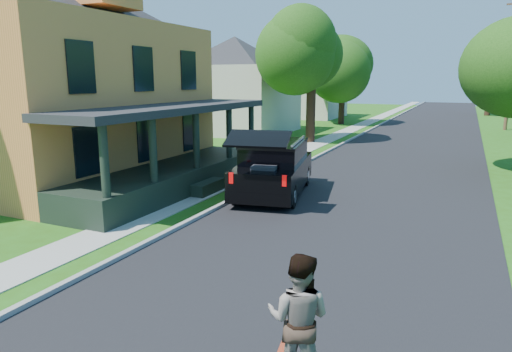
% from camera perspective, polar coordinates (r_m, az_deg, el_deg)
% --- Properties ---
extents(ground, '(140.00, 140.00, 0.00)m').
position_cam_1_polar(ground, '(9.25, 4.01, -13.92)').
color(ground, '#295511').
rests_on(ground, ground).
extents(street, '(8.00, 120.00, 0.02)m').
position_cam_1_polar(street, '(28.24, 18.58, 3.16)').
color(street, black).
rests_on(street, ground).
extents(curb, '(0.15, 120.00, 0.12)m').
position_cam_1_polar(curb, '(28.94, 10.58, 3.78)').
color(curb, gray).
rests_on(curb, ground).
extents(sidewalk, '(1.30, 120.00, 0.03)m').
position_cam_1_polar(sidewalk, '(29.35, 7.65, 3.99)').
color(sidewalk, '#999991').
rests_on(sidewalk, ground).
extents(front_walk, '(6.50, 1.20, 0.03)m').
position_cam_1_polar(front_walk, '(18.98, -16.83, -0.80)').
color(front_walk, '#999991').
rests_on(front_walk, ground).
extents(main_house, '(15.56, 15.56, 10.10)m').
position_cam_1_polar(main_house, '(20.92, -24.69, 13.37)').
color(main_house, '#E98644').
rests_on(main_house, ground).
extents(neighbor_house_mid, '(12.78, 12.78, 8.30)m').
position_cam_1_polar(neighbor_house_mid, '(35.78, -2.64, 12.24)').
color(neighbor_house_mid, beige).
rests_on(neighbor_house_mid, ground).
extents(neighbor_house_far, '(12.78, 12.78, 8.30)m').
position_cam_1_polar(neighbor_house_far, '(50.53, 5.89, 12.12)').
color(neighbor_house_far, beige).
rests_on(neighbor_house_far, ground).
extents(black_suv, '(2.97, 5.67, 2.51)m').
position_cam_1_polar(black_suv, '(16.16, 2.23, 1.02)').
color(black_suv, black).
rests_on(black_suv, ground).
extents(skateboarder, '(0.86, 0.69, 1.67)m').
position_cam_1_polar(skateboarder, '(5.81, 5.33, -17.34)').
color(skateboarder, black).
rests_on(skateboarder, ground).
extents(tree_left_mid, '(6.01, 6.18, 8.66)m').
position_cam_1_polar(tree_left_mid, '(30.06, 7.02, 15.49)').
color(tree_left_mid, black).
rests_on(tree_left_mid, ground).
extents(tree_left_far, '(6.70, 6.52, 8.49)m').
position_cam_1_polar(tree_left_far, '(42.79, 10.80, 13.55)').
color(tree_left_far, black).
rests_on(tree_left_far, ground).
extents(tree_right_far, '(7.57, 7.24, 9.36)m').
position_cam_1_polar(tree_right_far, '(58.22, 27.43, 12.82)').
color(tree_right_far, black).
rests_on(tree_right_far, ground).
extents(utility_pole_far, '(1.69, 0.30, 10.35)m').
position_cam_1_polar(utility_pole_far, '(42.08, 29.40, 12.27)').
color(utility_pole_far, '#4F3325').
rests_on(utility_pole_far, ground).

